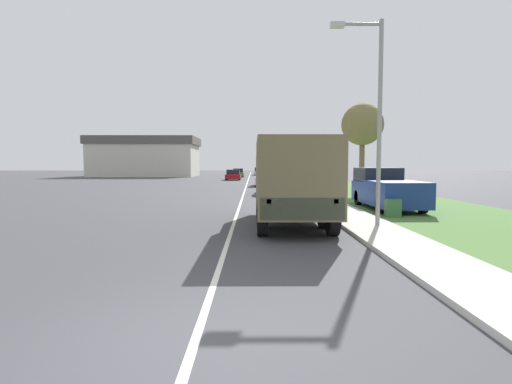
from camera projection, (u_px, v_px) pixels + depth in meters
ground_plane at (247, 183)px, 44.49m from camera, size 180.00×180.00×0.00m
lane_centre_stripe at (247, 183)px, 44.49m from camera, size 0.12×120.00×0.00m
sidewalk_right at (287, 183)px, 44.52m from camera, size 1.80×120.00×0.12m
grass_strip_right at (327, 183)px, 44.55m from camera, size 7.00×120.00×0.02m
military_truck at (291, 179)px, 13.59m from camera, size 2.36×6.71×2.88m
car_nearest_ahead at (273, 185)px, 28.13m from camera, size 1.82×4.61×1.40m
car_second_ahead at (264, 178)px, 38.45m from camera, size 1.89×4.36×1.64m
car_third_ahead at (233, 175)px, 53.30m from camera, size 1.95×4.02×1.38m
car_fourth_ahead at (238, 173)px, 65.15m from camera, size 1.76×4.33×1.41m
car_farthest_ahead at (259, 172)px, 76.27m from camera, size 1.87×4.85×1.49m
pickup_truck at (386, 189)px, 18.86m from camera, size 2.04×5.46×1.90m
lamp_post at (373, 103)px, 12.75m from camera, size 1.69×0.24×6.55m
tree_mid_right at (362, 125)px, 27.98m from camera, size 2.93×2.93×6.34m
utility_box at (393, 208)px, 15.73m from camera, size 0.55×0.45×0.70m
building_distant at (146, 157)px, 69.66m from camera, size 18.01×10.93×6.77m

